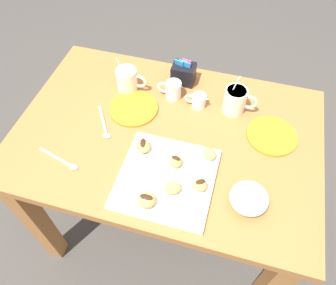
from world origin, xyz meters
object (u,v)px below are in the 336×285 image
Objects in this scene: beignet_2 at (143,146)px; beignet_3 at (176,162)px; pastry_plate_square at (166,178)px; sugar_caddy at (184,73)px; chocolate_sauce_pitcher at (199,100)px; beignet_5 at (173,188)px; ice_cream_bowl at (249,197)px; beignet_1 at (200,185)px; saucer_orange_left at (272,136)px; coffee_mug_cream_left at (128,79)px; saucer_orange_right at (134,108)px; dining_table at (167,155)px; beignet_0 at (147,200)px; cream_pitcher_white at (173,89)px; coffee_mug_cream_right at (236,100)px; beignet_4 at (209,154)px.

beignet_3 is (0.12, -0.03, 0.00)m from beignet_2.
beignet_3 is at bearing 73.37° from pastry_plate_square.
sugar_caddy is 0.15m from chocolate_sauce_pitcher.
ice_cream_bowl is at bearing 7.71° from beignet_5.
sugar_caddy reaches higher than beignet_1.
pastry_plate_square reaches higher than saucer_orange_left.
coffee_mug_cream_left is at bearing 125.80° from beignet_5.
beignet_5 reaches higher than beignet_2.
beignet_3 is (0.22, -0.21, 0.03)m from saucer_orange_right.
chocolate_sauce_pitcher is 0.29m from saucer_orange_left.
saucer_orange_left is at bearing 36.61° from beignet_3.
chocolate_sauce_pitcher is 0.52× the size of saucer_orange_left.
dining_table is 0.34m from beignet_0.
beignet_1 is at bearing -125.57° from saucer_orange_left.
beignet_3 is (0.10, -0.31, -0.00)m from cream_pitcher_white.
coffee_mug_cream_right reaches higher than coffee_mug_cream_left.
pastry_plate_square is 5.70× the size of beignet_2.
dining_table is 0.40m from saucer_orange_left.
beignet_1 reaches higher than pastry_plate_square.
coffee_mug_cream_right is at bearing 66.32° from pastry_plate_square.
sugar_caddy is (-0.01, 0.28, 0.18)m from dining_table.
ice_cream_bowl is at bearing -14.65° from beignet_2.
saucer_orange_right is at bearing 149.41° from ice_cream_bowl.
saucer_orange_right is (-0.21, 0.26, -0.00)m from pastry_plate_square.
beignet_3 is (0.08, -0.41, -0.01)m from sugar_caddy.
coffee_mug_cream_left is 1.21× the size of ice_cream_bowl.
ice_cream_bowl is 2.24× the size of beignet_2.
dining_table is 9.22× the size of ice_cream_bowl.
beignet_2 is 1.20× the size of beignet_3.
saucer_orange_left is 0.51m from beignet_0.
sugar_caddy is 2.02× the size of beignet_5.
coffee_mug_cream_left is 0.52m from beignet_0.
beignet_2 is (-0.13, -0.26, 0.00)m from chocolate_sauce_pitcher.
coffee_mug_cream_left is at bearing 146.60° from beignet_4.
ice_cream_bowl is at bearing -35.72° from coffee_mug_cream_left.
coffee_mug_cream_right is 2.90× the size of beignet_5.
beignet_0 is (0.23, -0.47, -0.01)m from coffee_mug_cream_left.
coffee_mug_cream_right is 0.24m from cream_pitcher_white.
cream_pitcher_white is 0.99× the size of sugar_caddy.
chocolate_sauce_pitcher is 0.29m from beignet_2.
beignet_1 is (0.14, 0.10, -0.00)m from beignet_0.
dining_table is 20.62× the size of beignet_2.
beignet_5 reaches higher than beignet_1.
beignet_2 is at bearing -94.96° from cream_pitcher_white.
coffee_mug_cream_left is 0.12m from saucer_orange_right.
beignet_5 is (-0.23, -0.03, -0.00)m from ice_cream_bowl.
ice_cream_bowl is at bearing -55.87° from sugar_caddy.
beignet_2 is at bearing 166.00° from beignet_3.
pastry_plate_square is 2.11× the size of coffee_mug_cream_left.
beignet_2 is at bearing -116.41° from chocolate_sauce_pitcher.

